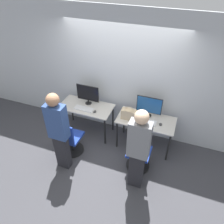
% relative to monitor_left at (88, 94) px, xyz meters
% --- Properties ---
extents(ground_plane, '(20.00, 20.00, 0.00)m').
position_rel_monitor_left_xyz_m(ground_plane, '(0.69, -0.43, -0.99)').
color(ground_plane, '#3D3D42').
extents(wall_back, '(12.00, 0.05, 2.80)m').
position_rel_monitor_left_xyz_m(wall_back, '(0.69, 0.31, 0.41)').
color(wall_back, '#B7BCC1').
rests_on(wall_back, ground_plane).
extents(desk_left, '(1.20, 0.61, 0.74)m').
position_rel_monitor_left_xyz_m(desk_left, '(0.00, -0.12, -0.34)').
color(desk_left, '#BCB7AD').
rests_on(desk_left, ground_plane).
extents(monitor_left, '(0.53, 0.15, 0.46)m').
position_rel_monitor_left_xyz_m(monitor_left, '(0.00, 0.00, 0.00)').
color(monitor_left, black).
rests_on(monitor_left, desk_left).
extents(keyboard_left, '(0.44, 0.16, 0.02)m').
position_rel_monitor_left_xyz_m(keyboard_left, '(0.00, -0.23, -0.25)').
color(keyboard_left, silver).
rests_on(keyboard_left, desk_left).
extents(mouse_left, '(0.06, 0.09, 0.03)m').
position_rel_monitor_left_xyz_m(mouse_left, '(0.27, -0.26, -0.24)').
color(mouse_left, '#333333').
rests_on(mouse_left, desk_left).
extents(office_chair_left, '(0.48, 0.48, 0.88)m').
position_rel_monitor_left_xyz_m(office_chair_left, '(-0.04, -0.88, -0.64)').
color(office_chair_left, black).
rests_on(office_chair_left, ground_plane).
extents(person_left, '(0.36, 0.23, 1.73)m').
position_rel_monitor_left_xyz_m(person_left, '(0.01, -1.25, -0.04)').
color(person_left, '#232328').
rests_on(person_left, ground_plane).
extents(desk_right, '(1.20, 0.61, 0.74)m').
position_rel_monitor_left_xyz_m(desk_right, '(1.38, -0.12, -0.34)').
color(desk_right, '#BCB7AD').
rests_on(desk_right, ground_plane).
extents(monitor_right, '(0.53, 0.15, 0.46)m').
position_rel_monitor_left_xyz_m(monitor_right, '(1.38, 0.03, 0.00)').
color(monitor_right, black).
rests_on(monitor_right, desk_right).
extents(keyboard_right, '(0.44, 0.16, 0.02)m').
position_rel_monitor_left_xyz_m(keyboard_right, '(1.38, -0.19, -0.25)').
color(keyboard_right, silver).
rests_on(keyboard_right, desk_right).
extents(mouse_right, '(0.06, 0.09, 0.03)m').
position_rel_monitor_left_xyz_m(mouse_right, '(1.69, -0.18, -0.24)').
color(mouse_right, '#333333').
rests_on(mouse_right, desk_right).
extents(office_chair_right, '(0.48, 0.48, 0.88)m').
position_rel_monitor_left_xyz_m(office_chair_right, '(1.42, -0.80, -0.64)').
color(office_chair_right, black).
rests_on(office_chair_right, ground_plane).
extents(person_right, '(0.36, 0.23, 1.72)m').
position_rel_monitor_left_xyz_m(person_right, '(1.48, -1.16, -0.04)').
color(person_right, '#232328').
rests_on(person_right, ground_plane).
extents(handbag, '(0.30, 0.18, 0.25)m').
position_rel_monitor_left_xyz_m(handbag, '(1.02, -0.21, -0.14)').
color(handbag, tan).
rests_on(handbag, desk_right).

